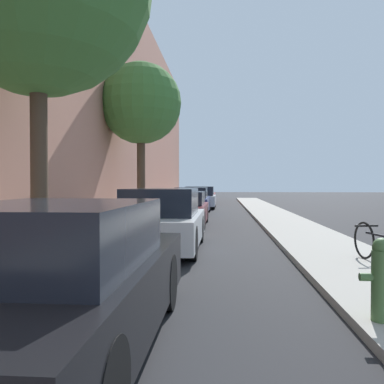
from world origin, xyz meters
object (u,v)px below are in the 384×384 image
at_px(parked_car_white, 163,221).
at_px(bicycle, 379,244).
at_px(street_tree_far, 141,104).
at_px(parked_car_red, 204,196).
at_px(parked_car_silver, 200,198).
at_px(parked_car_maroon, 183,209).
at_px(fire_hydrant, 382,278).
at_px(parked_car_black, 59,282).
at_px(parked_car_navy, 192,201).

xyz_separation_m(parked_car_white, bicycle, (4.11, -1.90, -0.19)).
distance_m(street_tree_far, bicycle, 11.03).
relative_size(parked_car_white, parked_car_red, 0.92).
distance_m(parked_car_silver, parked_car_red, 5.14).
relative_size(parked_car_maroon, parked_car_red, 0.94).
bearing_deg(bicycle, fire_hydrant, -120.74).
xyz_separation_m(parked_car_white, parked_car_red, (-0.08, 20.97, -0.06)).
bearing_deg(street_tree_far, bicycle, -54.42).
height_order(parked_car_black, street_tree_far, street_tree_far).
bearing_deg(street_tree_far, parked_car_maroon, -30.30).
distance_m(parked_car_red, street_tree_far, 15.22).
xyz_separation_m(parked_car_black, parked_car_navy, (-0.08, 16.37, 0.00)).
relative_size(parked_car_silver, street_tree_far, 0.65).
distance_m(parked_car_maroon, fire_hydrant, 10.69).
bearing_deg(parked_car_navy, fire_hydrant, -78.56).
xyz_separation_m(parked_car_black, parked_car_white, (0.07, 5.65, 0.02)).
bearing_deg(parked_car_silver, parked_car_navy, -91.28).
relative_size(parked_car_navy, parked_car_silver, 1.17).
xyz_separation_m(street_tree_far, bicycle, (5.94, -8.30, -4.17)).
bearing_deg(parked_car_silver, bicycle, -76.85).
distance_m(parked_car_white, parked_car_silver, 15.84).
relative_size(parked_car_red, fire_hydrant, 5.14).
bearing_deg(parked_car_black, street_tree_far, 98.32).
bearing_deg(parked_car_black, bicycle, 41.99).
bearing_deg(parked_car_red, parked_car_maroon, -89.94).
bearing_deg(parked_car_navy, parked_car_silver, 88.72).
bearing_deg(street_tree_far, parked_car_silver, 79.23).
xyz_separation_m(parked_car_maroon, fire_hydrant, (3.06, -10.24, -0.04)).
relative_size(parked_car_red, bicycle, 2.60).
height_order(parked_car_white, bicycle, parked_car_white).
distance_m(parked_car_red, bicycle, 23.25).
bearing_deg(parked_car_maroon, parked_car_white, -89.36).
bearing_deg(bicycle, parked_car_silver, 92.76).
bearing_deg(parked_car_navy, bicycle, -71.35).
height_order(parked_car_silver, bicycle, parked_car_silver).
relative_size(parked_car_navy, parked_car_red, 1.07).
bearing_deg(bicycle, parked_car_white, 144.84).
bearing_deg(parked_car_maroon, street_tree_far, 149.70).
xyz_separation_m(street_tree_far, fire_hydrant, (4.83, -11.28, -4.09)).
relative_size(parked_car_maroon, bicycle, 2.43).
bearing_deg(parked_car_silver, street_tree_far, -100.77).
height_order(parked_car_black, parked_car_silver, parked_car_black).
height_order(parked_car_navy, fire_hydrant, parked_car_navy).
height_order(parked_car_white, parked_car_maroon, parked_car_white).
relative_size(parked_car_maroon, parked_car_navy, 0.88).
bearing_deg(fire_hydrant, street_tree_far, 113.20).
relative_size(parked_car_black, parked_car_red, 0.95).
bearing_deg(parked_car_red, fire_hydrant, -83.20).
bearing_deg(parked_car_white, parked_car_maroon, 90.64).
bearing_deg(parked_car_black, parked_car_silver, 89.92).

